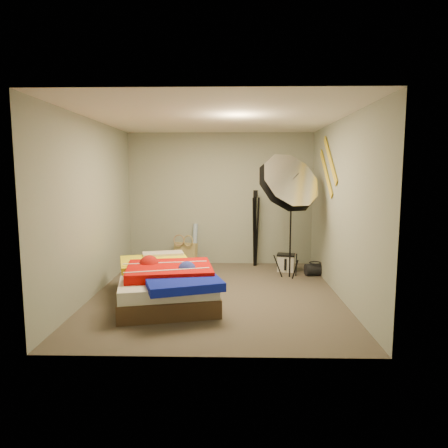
{
  "coord_description": "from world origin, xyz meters",
  "views": [
    {
      "loc": [
        0.24,
        -5.62,
        1.75
      ],
      "look_at": [
        0.1,
        0.6,
        0.95
      ],
      "focal_mm": 32.0,
      "sensor_mm": 36.0,
      "label": 1
    }
  ],
  "objects_px": {
    "camera_case": "(286,263)",
    "camera_tripod": "(255,223)",
    "photo_umbrella": "(287,185)",
    "duffel_bag": "(315,270)",
    "tote_bag": "(185,254)",
    "bed": "(166,282)",
    "wrapping_roll": "(195,244)"
  },
  "relations": [
    {
      "from": "camera_case",
      "to": "camera_tripod",
      "type": "relative_size",
      "value": 0.2
    },
    {
      "from": "wrapping_roll",
      "to": "photo_umbrella",
      "type": "distance_m",
      "value": 2.26
    },
    {
      "from": "camera_case",
      "to": "camera_tripod",
      "type": "height_order",
      "value": "camera_tripod"
    },
    {
      "from": "camera_case",
      "to": "duffel_bag",
      "type": "xyz_separation_m",
      "value": [
        0.46,
        -0.29,
        -0.04
      ]
    },
    {
      "from": "wrapping_roll",
      "to": "camera_tripod",
      "type": "height_order",
      "value": "camera_tripod"
    },
    {
      "from": "duffel_bag",
      "to": "photo_umbrella",
      "type": "distance_m",
      "value": 1.58
    },
    {
      "from": "camera_case",
      "to": "bed",
      "type": "bearing_deg",
      "value": -125.22
    },
    {
      "from": "tote_bag",
      "to": "photo_umbrella",
      "type": "bearing_deg",
      "value": -8.1
    },
    {
      "from": "wrapping_roll",
      "to": "camera_case",
      "type": "xyz_separation_m",
      "value": [
        1.68,
        -0.52,
        -0.25
      ]
    },
    {
      "from": "tote_bag",
      "to": "camera_tripod",
      "type": "distance_m",
      "value": 1.45
    },
    {
      "from": "camera_case",
      "to": "duffel_bag",
      "type": "distance_m",
      "value": 0.54
    },
    {
      "from": "bed",
      "to": "photo_umbrella",
      "type": "bearing_deg",
      "value": 31.4
    },
    {
      "from": "photo_umbrella",
      "to": "bed",
      "type": "bearing_deg",
      "value": -148.6
    },
    {
      "from": "camera_case",
      "to": "camera_tripod",
      "type": "distance_m",
      "value": 0.95
    },
    {
      "from": "photo_umbrella",
      "to": "duffel_bag",
      "type": "bearing_deg",
      "value": 28.26
    },
    {
      "from": "tote_bag",
      "to": "camera_case",
      "type": "height_order",
      "value": "tote_bag"
    },
    {
      "from": "duffel_bag",
      "to": "camera_tripod",
      "type": "xyz_separation_m",
      "value": [
        -0.99,
        0.7,
        0.72
      ]
    },
    {
      "from": "tote_bag",
      "to": "photo_umbrella",
      "type": "distance_m",
      "value": 2.41
    },
    {
      "from": "tote_bag",
      "to": "wrapping_roll",
      "type": "relative_size",
      "value": 0.56
    },
    {
      "from": "duffel_bag",
      "to": "bed",
      "type": "xyz_separation_m",
      "value": [
        -2.33,
        -1.38,
        0.16
      ]
    },
    {
      "from": "tote_bag",
      "to": "camera_case",
      "type": "relative_size",
      "value": 1.51
    },
    {
      "from": "photo_umbrella",
      "to": "camera_case",
      "type": "bearing_deg",
      "value": 81.01
    },
    {
      "from": "photo_umbrella",
      "to": "camera_tripod",
      "type": "height_order",
      "value": "photo_umbrella"
    },
    {
      "from": "camera_case",
      "to": "tote_bag",
      "type": "bearing_deg",
      "value": -178.95
    },
    {
      "from": "photo_umbrella",
      "to": "camera_tripod",
      "type": "xyz_separation_m",
      "value": [
        -0.44,
        1.0,
        -0.74
      ]
    },
    {
      "from": "tote_bag",
      "to": "duffel_bag",
      "type": "bearing_deg",
      "value": 4.56
    },
    {
      "from": "tote_bag",
      "to": "camera_tripod",
      "type": "xyz_separation_m",
      "value": [
        1.32,
        0.02,
        0.6
      ]
    },
    {
      "from": "camera_case",
      "to": "camera_tripod",
      "type": "xyz_separation_m",
      "value": [
        -0.53,
        0.42,
        0.68
      ]
    },
    {
      "from": "bed",
      "to": "camera_tripod",
      "type": "distance_m",
      "value": 2.54
    },
    {
      "from": "duffel_bag",
      "to": "camera_tripod",
      "type": "bearing_deg",
      "value": 136.12
    },
    {
      "from": "tote_bag",
      "to": "wrapping_roll",
      "type": "xyz_separation_m",
      "value": [
        0.16,
        0.13,
        0.17
      ]
    },
    {
      "from": "bed",
      "to": "photo_umbrella",
      "type": "height_order",
      "value": "photo_umbrella"
    }
  ]
}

